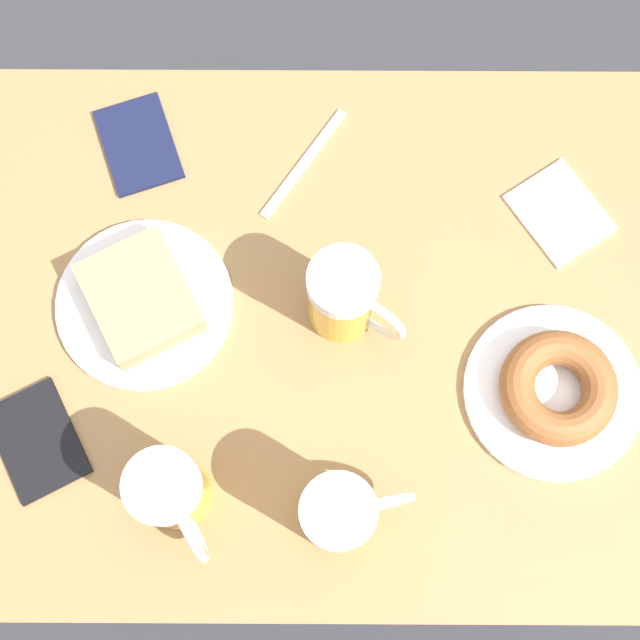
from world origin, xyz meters
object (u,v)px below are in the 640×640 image
at_px(plate_with_donut, 555,389).
at_px(beer_mug_center, 339,513).
at_px(napkin_folded, 559,213).
at_px(fork, 303,163).
at_px(plate_with_cake, 141,301).
at_px(passport_far_edge, 138,144).
at_px(beer_mug_right, 343,297).
at_px(beer_mug_left, 170,493).
at_px(passport_near_edge, 36,441).

relative_size(plate_with_donut, beer_mug_center, 1.60).
height_order(napkin_folded, fork, same).
xyz_separation_m(plate_with_cake, plate_with_donut, (-0.11, -0.49, 0.00)).
height_order(plate_with_donut, beer_mug_center, beer_mug_center).
height_order(beer_mug_center, passport_far_edge, beer_mug_center).
bearing_deg(beer_mug_right, plate_with_donut, -111.48).
height_order(beer_mug_left, beer_mug_right, same).
relative_size(plate_with_donut, napkin_folded, 1.43).
distance_m(plate_with_donut, beer_mug_right, 0.27).
xyz_separation_m(napkin_folded, passport_near_edge, (-0.29, 0.64, 0.00)).
bearing_deg(fork, plate_with_cake, 134.44).
xyz_separation_m(fork, passport_near_edge, (-0.36, 0.31, 0.00)).
distance_m(beer_mug_right, passport_near_edge, 0.40).
distance_m(beer_mug_left, passport_near_edge, 0.19).
bearing_deg(beer_mug_left, napkin_folded, -52.56).
bearing_deg(passport_far_edge, plate_with_cake, -174.64).
bearing_deg(beer_mug_right, passport_far_edge, 49.68).
bearing_deg(plate_with_donut, beer_mug_left, 105.88).
distance_m(beer_mug_center, passport_far_edge, 0.54).
distance_m(beer_mug_right, passport_far_edge, 0.35).
xyz_separation_m(beer_mug_left, beer_mug_right, (0.22, -0.19, 0.00)).
bearing_deg(passport_near_edge, plate_with_cake, -34.94).
distance_m(beer_mug_left, passport_far_edge, 0.46).
bearing_deg(fork, beer_mug_center, -174.21).
relative_size(beer_mug_right, passport_far_edge, 0.91).
distance_m(plate_with_cake, passport_near_edge, 0.21).
bearing_deg(plate_with_donut, beer_mug_right, 68.52).
distance_m(plate_with_cake, beer_mug_left, 0.24).
xyz_separation_m(beer_mug_center, passport_near_edge, (0.09, 0.36, -0.06)).
relative_size(fork, passport_far_edge, 1.04).
bearing_deg(passport_near_edge, beer_mug_left, -110.49).
xyz_separation_m(beer_mug_left, passport_near_edge, (0.06, 0.17, -0.06)).
xyz_separation_m(plate_with_cake, beer_mug_center, (-0.25, -0.24, 0.05)).
relative_size(beer_mug_left, beer_mug_right, 1.00).
bearing_deg(passport_far_edge, plate_with_donut, -122.08).
relative_size(beer_mug_right, napkin_folded, 0.90).
bearing_deg(beer_mug_left, fork, -18.26).
bearing_deg(plate_with_donut, napkin_folded, -6.04).
distance_m(plate_with_donut, napkin_folded, 0.23).
bearing_deg(plate_with_donut, plate_with_cake, 77.74).
xyz_separation_m(beer_mug_center, napkin_folded, (0.38, -0.28, -0.07)).
xyz_separation_m(plate_with_donut, beer_mug_right, (0.10, 0.25, 0.05)).
height_order(beer_mug_left, passport_far_edge, beer_mug_left).
xyz_separation_m(beer_mug_right, napkin_folded, (0.13, -0.28, -0.07)).
distance_m(fork, passport_near_edge, 0.48).
bearing_deg(passport_far_edge, fork, -96.71).
bearing_deg(beer_mug_center, passport_near_edge, 76.55).
relative_size(plate_with_cake, passport_near_edge, 1.43).
distance_m(beer_mug_right, fork, 0.22).
height_order(beer_mug_right, passport_near_edge, beer_mug_right).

